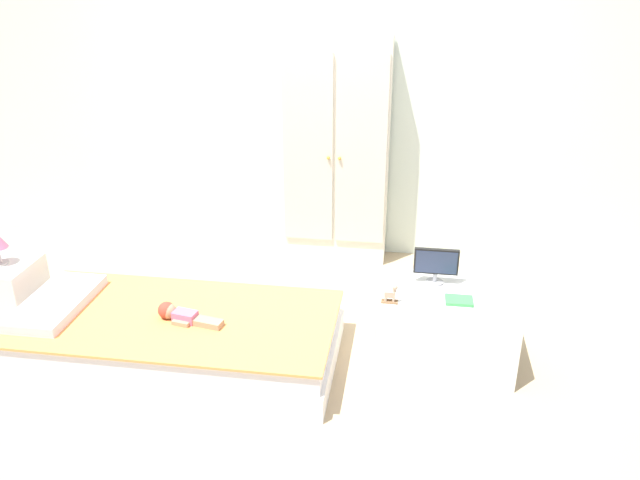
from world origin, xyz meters
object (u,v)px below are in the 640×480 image
(wardrobe, at_px, (336,153))
(book_green, at_px, (459,300))
(doll, at_px, (178,314))
(nightstand, at_px, (7,293))
(tv_monitor, at_px, (436,264))
(rocking_horse_toy, at_px, (391,294))
(tv_stand, at_px, (444,326))
(bed, at_px, (177,338))

(wardrobe, relative_size, book_green, 11.43)
(doll, xyz_separation_m, nightstand, (-1.24, 0.27, -0.12))
(doll, xyz_separation_m, tv_monitor, (1.41, 0.32, 0.26))
(tv_monitor, height_order, rocking_horse_toy, tv_monitor)
(nightstand, distance_m, tv_stand, 2.72)
(bed, relative_size, nightstand, 4.49)
(wardrobe, xyz_separation_m, tv_monitor, (0.72, -1.21, -0.26))
(tv_stand, xyz_separation_m, tv_monitor, (-0.07, 0.08, 0.35))
(tv_stand, distance_m, tv_monitor, 0.37)
(bed, bearing_deg, wardrobe, 64.11)
(nightstand, bearing_deg, bed, -11.27)
(bed, relative_size, doll, 4.68)
(nightstand, distance_m, wardrobe, 2.39)
(tv_stand, relative_size, tv_monitor, 3.11)
(book_green, bearing_deg, tv_monitor, 122.82)
(wardrobe, bearing_deg, bed, -115.89)
(rocking_horse_toy, bearing_deg, wardrobe, 108.21)
(wardrobe, bearing_deg, tv_monitor, -59.31)
(wardrobe, xyz_separation_m, tv_stand, (0.79, -1.29, -0.61))
(book_green, bearing_deg, wardrobe, 120.99)
(nightstand, xyz_separation_m, tv_monitor, (2.65, 0.05, 0.38))
(doll, relative_size, nightstand, 0.96)
(tv_monitor, xyz_separation_m, rocking_horse_toy, (-0.23, -0.26, -0.07))
(rocking_horse_toy, bearing_deg, doll, -176.88)
(bed, distance_m, tv_stand, 1.53)
(wardrobe, distance_m, tv_stand, 1.63)
(bed, distance_m, doll, 0.19)
(wardrobe, height_order, book_green, wardrobe)
(book_green, bearing_deg, bed, -176.58)
(rocking_horse_toy, bearing_deg, book_green, 9.89)
(doll, relative_size, tv_monitor, 1.58)
(bed, xyz_separation_m, nightstand, (-1.20, 0.24, 0.06))
(nightstand, bearing_deg, book_green, -3.01)
(bed, height_order, rocking_horse_toy, rocking_horse_toy)
(tv_stand, bearing_deg, nightstand, 179.28)
(doll, distance_m, tv_monitor, 1.47)
(bed, distance_m, wardrobe, 1.81)
(book_green, bearing_deg, rocking_horse_toy, -170.11)
(bed, relative_size, tv_monitor, 7.40)
(tv_monitor, bearing_deg, tv_stand, -50.82)
(bed, xyz_separation_m, tv_monitor, (1.44, 0.29, 0.44))
(doll, xyz_separation_m, wardrobe, (0.69, 1.53, 0.52))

